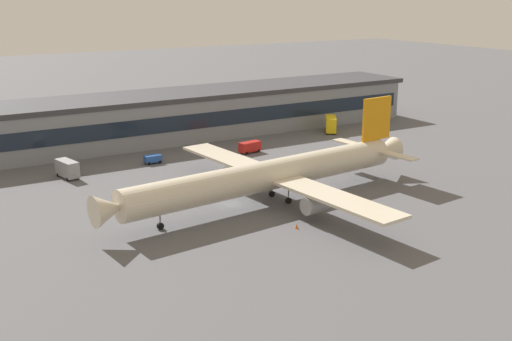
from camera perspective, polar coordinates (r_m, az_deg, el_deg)
ground_plane at (r=109.03m, az=-2.25°, el=-3.10°), size 600.00×600.00×0.00m
terminal_building at (r=154.85m, az=-11.79°, el=4.56°), size 162.46×19.56×11.58m
airliner at (r=108.47m, az=1.48°, el=-0.37°), size 64.69×55.84×16.17m
baggage_tug at (r=136.33m, az=-9.51°, el=1.09°), size 3.62×2.14×1.85m
catering_truck at (r=165.90m, az=6.89°, el=4.29°), size 6.23×7.40×4.15m
stair_truck at (r=129.29m, az=-16.95°, el=0.19°), size 3.62×6.37×3.55m
crew_van at (r=143.47m, az=-0.60°, el=2.22°), size 5.47×2.97×2.55m
traffic_cone_0 at (r=98.06m, az=3.75°, el=-5.14°), size 0.58×0.58×0.73m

